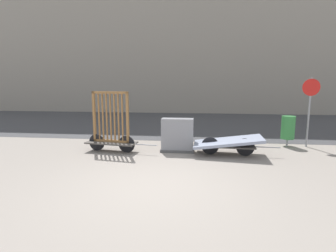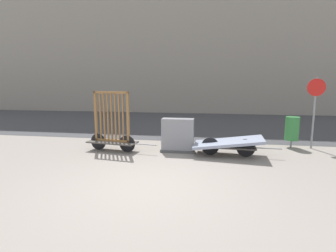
# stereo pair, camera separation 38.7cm
# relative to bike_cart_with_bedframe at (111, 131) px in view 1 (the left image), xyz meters

# --- Properties ---
(ground_plane) EXTENTS (60.00, 60.00, 0.00)m
(ground_plane) POSITION_rel_bike_cart_with_bedframe_xyz_m (1.76, -2.62, -0.64)
(ground_plane) COLOR gray
(road_strip) EXTENTS (56.00, 9.51, 0.01)m
(road_strip) POSITION_rel_bike_cart_with_bedframe_xyz_m (1.76, 6.48, -0.63)
(road_strip) COLOR #424244
(road_strip) RESTS_ON ground_plane
(building_facade) EXTENTS (48.00, 4.00, 15.72)m
(building_facade) POSITION_rel_bike_cart_with_bedframe_xyz_m (1.76, 13.23, 7.22)
(building_facade) COLOR #9E9384
(building_facade) RESTS_ON ground_plane
(bike_cart_with_bedframe) EXTENTS (2.28, 0.79, 1.86)m
(bike_cart_with_bedframe) POSITION_rel_bike_cart_with_bedframe_xyz_m (0.00, 0.00, 0.00)
(bike_cart_with_bedframe) COLOR #4C4742
(bike_cart_with_bedframe) RESTS_ON ground_plane
(bike_cart_with_mattress) EXTENTS (2.49, 1.13, 0.58)m
(bike_cart_with_mattress) POSITION_rel_bike_cart_with_bedframe_xyz_m (3.53, 0.00, -0.26)
(bike_cart_with_mattress) COLOR #4C4742
(bike_cart_with_mattress) RESTS_ON ground_plane
(utility_cabinet) EXTENTS (1.04, 0.45, 1.04)m
(utility_cabinet) POSITION_rel_bike_cart_with_bedframe_xyz_m (2.03, 0.24, -0.16)
(utility_cabinet) COLOR #4C4C4C
(utility_cabinet) RESTS_ON ground_plane
(trash_bin) EXTENTS (0.44, 0.44, 1.03)m
(trash_bin) POSITION_rel_bike_cart_with_bedframe_xyz_m (5.65, 1.38, 0.00)
(trash_bin) COLOR gray
(trash_bin) RESTS_ON ground_plane
(sign_post) EXTENTS (0.55, 0.06, 2.30)m
(sign_post) POSITION_rel_bike_cart_with_bedframe_xyz_m (6.27, 1.37, 0.86)
(sign_post) COLOR gray
(sign_post) RESTS_ON ground_plane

